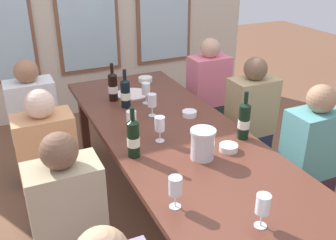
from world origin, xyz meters
The scene contains 23 objects.
ground_plane centered at (0.00, 0.00, 0.00)m, with size 12.00×12.00×0.00m, color brown.
dining_table centered at (0.00, 0.00, 0.68)m, with size 0.93×2.81×0.74m.
white_plate_0 centered at (-0.02, 0.91, 0.74)m, with size 0.28×0.28×0.01m, color white.
metal_pitcher centered at (0.01, -0.26, 0.84)m, with size 0.16×0.16×0.19m.
wine_bottle_0 centered at (-0.15, 0.68, 0.86)m, with size 0.08×0.08×0.31m.
wine_bottle_1 centered at (0.38, -0.15, 0.87)m, with size 0.08×0.08×0.33m.
wine_bottle_2 centered at (-0.20, 0.85, 0.86)m, with size 0.08×0.08×0.32m.
wine_bottle_3 centered at (-0.36, -0.07, 0.87)m, with size 0.08×0.08×0.33m.
tasting_bowl_0 centered at (0.20, -0.25, 0.76)m, with size 0.12×0.12×0.04m, color white.
tasting_bowl_1 centered at (0.21, 1.17, 0.76)m, with size 0.13×0.13×0.04m, color white.
tasting_bowl_2 centered at (0.22, 0.31, 0.76)m, with size 0.11×0.11×0.04m, color white.
wine_glass_0 centered at (-0.03, 0.43, 0.86)m, with size 0.07×0.07×0.17m.
wine_glass_1 centered at (-0.14, 0.04, 0.86)m, with size 0.07×0.07×0.17m.
wine_glass_2 centered at (-0.05, -0.91, 0.86)m, with size 0.07×0.07×0.17m.
wine_glass_3 centered at (-0.28, 0.21, 0.86)m, with size 0.07×0.07×0.17m.
wine_glass_4 centered at (-0.35, -0.62, 0.86)m, with size 0.07×0.07×0.17m.
wine_glass_5 centered at (0.02, 0.68, 0.86)m, with size 0.07×0.07×0.17m.
seated_person_0 centered at (-0.83, -0.31, 0.53)m, with size 0.38×0.24×1.11m.
seated_person_1 centered at (0.83, -0.34, 0.53)m, with size 0.38×0.24×1.11m.
seated_person_4 centered at (-0.83, 0.34, 0.53)m, with size 0.38×0.24×1.11m.
seated_person_5 centered at (0.83, 0.36, 0.53)m, with size 0.38×0.24×1.11m.
seated_person_6 centered at (-0.83, 1.06, 0.53)m, with size 0.38×0.24×1.11m.
seated_person_7 centered at (0.83, 1.06, 0.53)m, with size 0.38×0.24×1.11m.
Camera 1 is at (-1.03, -2.01, 1.95)m, focal length 41.13 mm.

